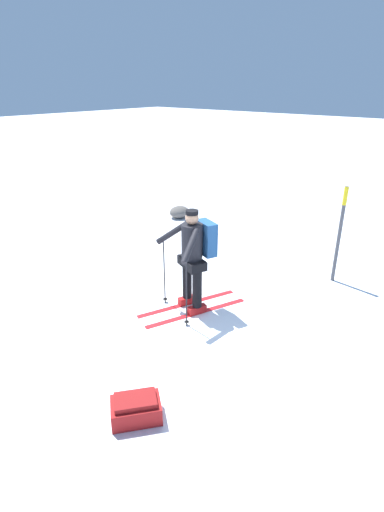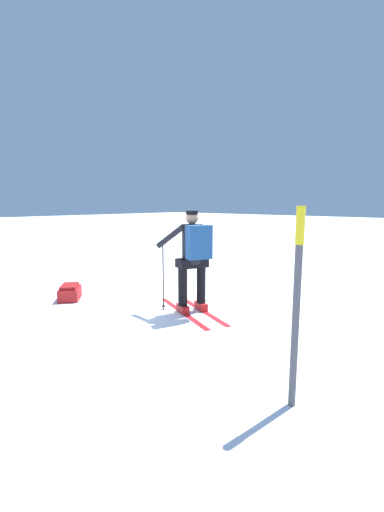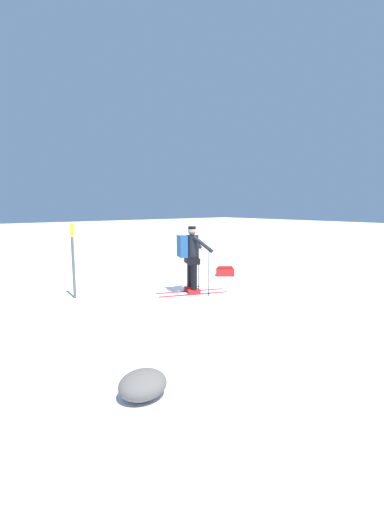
# 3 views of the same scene
# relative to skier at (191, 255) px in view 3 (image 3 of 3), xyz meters

# --- Properties ---
(ground_plane) EXTENTS (80.00, 80.00, 0.00)m
(ground_plane) POSITION_rel_skier_xyz_m (0.65, 0.25, -0.96)
(ground_plane) COLOR white
(skier) EXTENTS (1.79, 1.11, 1.66)m
(skier) POSITION_rel_skier_xyz_m (0.00, 0.00, 0.00)
(skier) COLOR red
(skier) RESTS_ON ground_plane
(dropped_backpack) EXTENTS (0.64, 0.60, 0.28)m
(dropped_backpack) POSITION_rel_skier_xyz_m (2.19, 1.00, -0.82)
(dropped_backpack) COLOR maroon
(dropped_backpack) RESTS_ON ground_plane
(trail_marker) EXTENTS (0.07, 0.07, 1.76)m
(trail_marker) POSITION_rel_skier_xyz_m (-2.41, 1.33, 0.06)
(trail_marker) COLOR #4C4C51
(trail_marker) RESTS_ON ground_plane
(rock_boulder) EXTENTS (0.57, 0.48, 0.31)m
(rock_boulder) POSITION_rel_skier_xyz_m (-3.35, -3.31, -0.80)
(rock_boulder) COLOR #5B5651
(rock_boulder) RESTS_ON ground_plane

